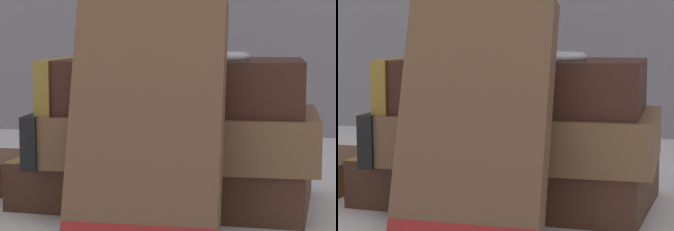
% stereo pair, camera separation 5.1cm
% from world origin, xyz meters
% --- Properties ---
extents(ground_plane, '(3.00, 3.00, 0.00)m').
position_xyz_m(ground_plane, '(0.00, 0.00, 0.00)').
color(ground_plane, silver).
extents(book_flat_bottom, '(0.24, 0.14, 0.04)m').
position_xyz_m(book_flat_bottom, '(-0.03, 0.01, 0.02)').
color(book_flat_bottom, '#4C2D1E').
rests_on(book_flat_bottom, ground_plane).
extents(book_flat_middle, '(0.22, 0.14, 0.04)m').
position_xyz_m(book_flat_middle, '(-0.01, -0.00, 0.06)').
color(book_flat_middle, brown).
rests_on(book_flat_middle, book_flat_bottom).
extents(book_flat_top, '(0.20, 0.12, 0.04)m').
position_xyz_m(book_flat_top, '(-0.01, -0.00, 0.10)').
color(book_flat_top, '#422319').
rests_on(book_flat_top, book_flat_middle).
extents(book_leaning_front, '(0.10, 0.06, 0.16)m').
position_xyz_m(book_leaning_front, '(-0.01, -0.10, 0.08)').
color(book_leaning_front, brown).
rests_on(book_leaning_front, ground_plane).
extents(pocket_watch, '(0.06, 0.06, 0.01)m').
position_xyz_m(pocket_watch, '(0.02, -0.02, 0.12)').
color(pocket_watch, silver).
rests_on(pocket_watch, book_flat_top).
extents(reading_glasses, '(0.11, 0.06, 0.00)m').
position_xyz_m(reading_glasses, '(-0.11, 0.12, 0.00)').
color(reading_glasses, '#4C3828').
rests_on(reading_glasses, ground_plane).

